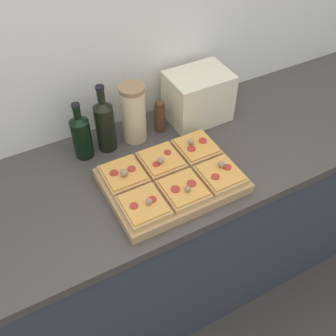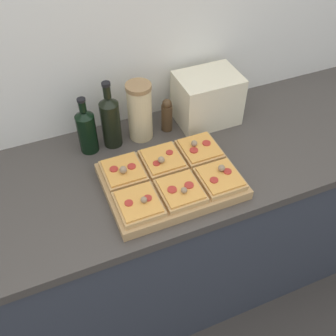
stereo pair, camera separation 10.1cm
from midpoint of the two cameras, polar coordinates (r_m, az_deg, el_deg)
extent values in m
cube|color=silver|center=(1.59, -6.12, 16.98)|extent=(6.00, 0.06, 2.50)
cube|color=#333842|center=(1.88, -0.78, -10.48)|extent=(2.60, 0.64, 0.88)
cube|color=#423D38|center=(1.52, -0.95, -0.62)|extent=(2.63, 0.67, 0.04)
cube|color=tan|center=(1.44, 2.48, -1.97)|extent=(0.48, 0.35, 0.04)
cube|color=tan|center=(1.43, -4.49, -0.64)|extent=(0.14, 0.16, 0.02)
cube|color=gold|center=(1.42, -4.52, -0.25)|extent=(0.13, 0.14, 0.01)
cylinder|color=#AD2D23|center=(1.42, -5.86, -0.22)|extent=(0.03, 0.03, 0.00)
cylinder|color=#AD2D23|center=(1.42, -3.27, 0.17)|extent=(0.03, 0.03, 0.00)
sphere|color=#937A5B|center=(1.39, -4.45, -0.33)|extent=(0.03, 0.03, 0.03)
cube|color=tan|center=(1.47, 1.18, 1.01)|extent=(0.14, 0.16, 0.02)
cube|color=gold|center=(1.46, 1.19, 1.40)|extent=(0.13, 0.14, 0.01)
cylinder|color=#AD2D23|center=(1.43, 0.35, 0.62)|extent=(0.03, 0.03, 0.00)
cylinder|color=#AD2D23|center=(1.47, 2.19, 2.21)|extent=(0.03, 0.03, 0.00)
sphere|color=#937A5B|center=(1.43, 1.05, 1.14)|extent=(0.02, 0.02, 0.02)
cube|color=tan|center=(1.52, 6.52, 2.55)|extent=(0.14, 0.16, 0.02)
cube|color=gold|center=(1.51, 6.56, 2.94)|extent=(0.13, 0.14, 0.01)
cylinder|color=#AD2D23|center=(1.49, 5.73, 2.51)|extent=(0.03, 0.03, 0.00)
cylinder|color=#AD2D23|center=(1.52, 7.51, 3.55)|extent=(0.03, 0.03, 0.00)
sphere|color=#937A5B|center=(1.50, 5.76, 3.52)|extent=(0.02, 0.02, 0.02)
cube|color=tan|center=(1.32, -2.09, -5.40)|extent=(0.14, 0.16, 0.02)
cube|color=gold|center=(1.31, -2.11, -5.01)|extent=(0.13, 0.14, 0.01)
cylinder|color=#AD2D23|center=(1.30, -3.50, -5.17)|extent=(0.03, 0.03, 0.00)
cylinder|color=#AD2D23|center=(1.32, -0.76, -4.47)|extent=(0.03, 0.03, 0.00)
sphere|color=#937A5B|center=(1.30, -1.29, -4.71)|extent=(0.02, 0.02, 0.02)
cube|color=tan|center=(1.37, 3.96, -3.47)|extent=(0.14, 0.16, 0.02)
cube|color=gold|center=(1.35, 3.99, -3.08)|extent=(0.13, 0.14, 0.01)
cylinder|color=#AD2D23|center=(1.34, 2.76, -3.23)|extent=(0.03, 0.03, 0.00)
cylinder|color=#AD2D23|center=(1.36, 5.21, -2.56)|extent=(0.03, 0.03, 0.00)
sphere|color=#937A5B|center=(1.33, 4.53, -3.31)|extent=(0.02, 0.02, 0.02)
cube|color=tan|center=(1.42, 9.58, -1.65)|extent=(0.14, 0.16, 0.02)
cube|color=gold|center=(1.41, 9.65, -1.26)|extent=(0.13, 0.14, 0.01)
cylinder|color=#AD2D23|center=(1.39, 8.79, -1.82)|extent=(0.03, 0.03, 0.00)
cylinder|color=#AD2D23|center=(1.43, 10.66, -0.55)|extent=(0.03, 0.03, 0.00)
sphere|color=#937A5B|center=(1.42, 9.81, -0.08)|extent=(0.03, 0.03, 0.03)
cylinder|color=black|center=(1.56, -9.81, 4.92)|extent=(0.07, 0.07, 0.17)
cone|color=black|center=(1.50, -10.25, 7.71)|extent=(0.07, 0.07, 0.02)
cylinder|color=black|center=(1.48, -10.42, 8.76)|extent=(0.03, 0.03, 0.04)
cylinder|color=black|center=(1.46, -10.55, 9.61)|extent=(0.03, 0.03, 0.01)
cylinder|color=black|center=(1.56, -6.42, 6.27)|extent=(0.08, 0.08, 0.20)
cone|color=black|center=(1.50, -6.77, 9.63)|extent=(0.08, 0.08, 0.03)
cylinder|color=black|center=(1.47, -6.90, 10.91)|extent=(0.03, 0.03, 0.05)
cylinder|color=black|center=(1.46, -7.01, 11.94)|extent=(0.03, 0.03, 0.01)
cylinder|color=beige|center=(1.58, -2.25, 7.86)|extent=(0.10, 0.10, 0.23)
cylinder|color=#937047|center=(1.51, -2.38, 11.65)|extent=(0.10, 0.10, 0.02)
cylinder|color=#47331E|center=(1.65, 1.61, 7.26)|extent=(0.05, 0.05, 0.12)
sphere|color=#47331E|center=(1.61, 1.66, 9.27)|extent=(0.04, 0.04, 0.04)
cube|color=beige|center=(1.69, 7.44, 9.93)|extent=(0.26, 0.19, 0.21)
cube|color=black|center=(1.59, 9.23, 10.07)|extent=(0.21, 0.01, 0.06)
cube|color=black|center=(1.75, 11.60, 11.11)|extent=(0.02, 0.02, 0.02)
camera|label=1|loc=(0.05, -87.96, 2.03)|focal=42.00mm
camera|label=2|loc=(0.05, 92.04, -2.03)|focal=42.00mm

